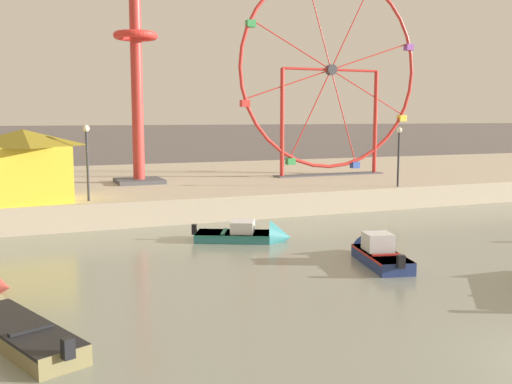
# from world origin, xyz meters

# --- Properties ---
(quay_promenade) EXTENTS (110.00, 22.41, 1.27)m
(quay_promenade) POSITION_xyz_m (0.00, 31.19, 0.63)
(quay_promenade) COLOR #B7A88E
(quay_promenade) RESTS_ON ground_plane
(distant_town_skyline) EXTENTS (140.00, 3.00, 4.40)m
(distant_town_skyline) POSITION_xyz_m (0.00, 53.22, 2.20)
(distant_town_skyline) COLOR #564C47
(distant_town_skyline) RESTS_ON ground_plane
(motorboat_teal_painted) EXTENTS (4.30, 3.12, 1.45)m
(motorboat_teal_painted) POSITION_xyz_m (-1.99, 15.15, 0.25)
(motorboat_teal_painted) COLOR teal
(motorboat_teal_painted) RESTS_ON ground_plane
(motorboat_navy_blue) EXTENTS (2.09, 4.39, 1.45)m
(motorboat_navy_blue) POSITION_xyz_m (0.90, 10.16, 0.33)
(motorboat_navy_blue) COLOR navy
(motorboat_navy_blue) RESTS_ON ground_plane
(motorboat_olive_wood) EXTENTS (3.25, 5.74, 1.13)m
(motorboat_olive_wood) POSITION_xyz_m (-11.70, 7.26, 0.26)
(motorboat_olive_wood) COLOR olive
(motorboat_olive_wood) RESTS_ON ground_plane
(ferris_wheel_red_frame) EXTENTS (13.44, 1.20, 13.92)m
(ferris_wheel_red_frame) POSITION_xyz_m (8.81, 27.98, 8.26)
(ferris_wheel_red_frame) COLOR red
(ferris_wheel_red_frame) RESTS_ON quay_promenade
(drop_tower_red_tower) EXTENTS (2.80, 2.80, 15.04)m
(drop_tower_red_tower) POSITION_xyz_m (-4.39, 28.07, 8.20)
(drop_tower_red_tower) COLOR #BC332D
(drop_tower_red_tower) RESTS_ON quay_promenade
(carnival_booth_yellow_awning) EXTENTS (4.66, 4.20, 3.45)m
(carnival_booth_yellow_awning) POSITION_xyz_m (-10.97, 22.01, 3.06)
(carnival_booth_yellow_awning) COLOR yellow
(carnival_booth_yellow_awning) RESTS_ON quay_promenade
(promenade_lamp_near) EXTENTS (0.32, 0.32, 3.65)m
(promenade_lamp_near) POSITION_xyz_m (-8.16, 21.10, 3.67)
(promenade_lamp_near) COLOR #2D2D33
(promenade_lamp_near) RESTS_ON quay_promenade
(promenade_lamp_far) EXTENTS (0.32, 0.32, 3.43)m
(promenade_lamp_far) POSITION_xyz_m (9.20, 20.53, 3.55)
(promenade_lamp_far) COLOR #2D2D33
(promenade_lamp_far) RESTS_ON quay_promenade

